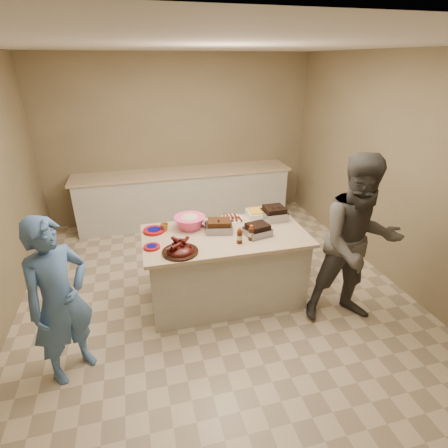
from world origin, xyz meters
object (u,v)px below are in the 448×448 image
object	(u,v)px
guest_blue	(77,368)
guest_gray	(344,315)
mustard_bottle	(215,234)
island	(225,297)
rib_platter	(180,253)
coleslaw_bowl	(190,228)
bbq_bottle_a	(239,243)
roasting_pan	(274,219)
plastic_cup	(165,231)
bbq_bottle_b	(251,240)

from	to	relation	value
guest_blue	guest_gray	size ratio (longest dim) A/B	0.84
mustard_bottle	guest_gray	bearing A→B (deg)	-28.30
island	guest_gray	size ratio (longest dim) A/B	0.98
rib_platter	mustard_bottle	xyz separation A→B (m)	(0.43, 0.32, 0.00)
coleslaw_bowl	bbq_bottle_a	bearing A→B (deg)	-48.06
mustard_bottle	guest_blue	bearing A→B (deg)	-154.47
roasting_pan	plastic_cup	size ratio (longest dim) A/B	2.96
coleslaw_bowl	roasting_pan	bearing A→B (deg)	-0.78
rib_platter	bbq_bottle_b	world-z (taller)	bbq_bottle_b
rib_platter	plastic_cup	bearing A→B (deg)	100.18
island	rib_platter	distance (m)	1.04
coleslaw_bowl	bbq_bottle_b	bearing A→B (deg)	-38.21
island	mustard_bottle	distance (m)	0.86
mustard_bottle	plastic_cup	bearing A→B (deg)	157.92
guest_blue	guest_gray	xyz separation A→B (m)	(2.80, 0.01, 0.00)
bbq_bottle_b	plastic_cup	xyz separation A→B (m)	(-0.86, 0.46, 0.00)
roasting_pan	plastic_cup	bearing A→B (deg)	178.65
coleslaw_bowl	mustard_bottle	world-z (taller)	coleslaw_bowl
roasting_pan	coleslaw_bowl	bearing A→B (deg)	178.76
mustard_bottle	plastic_cup	world-z (taller)	mustard_bottle
rib_platter	guest_gray	xyz separation A→B (m)	(1.73, -0.39, -0.85)
mustard_bottle	guest_gray	xyz separation A→B (m)	(1.30, -0.70, -0.85)
rib_platter	island	bearing A→B (deg)	27.10
roasting_pan	guest_gray	size ratio (longest dim) A/B	0.15
island	guest_blue	world-z (taller)	island
mustard_bottle	plastic_cup	size ratio (longest dim) A/B	1.31
rib_platter	bbq_bottle_b	size ratio (longest dim) A/B	2.12
island	roasting_pan	bearing A→B (deg)	20.47
island	guest_gray	world-z (taller)	island
island	roasting_pan	size ratio (longest dim) A/B	6.66
island	guest_gray	xyz separation A→B (m)	(1.20, -0.66, 0.00)
bbq_bottle_b	mustard_bottle	distance (m)	0.41
coleslaw_bowl	guest_blue	bearing A→B (deg)	-143.76
bbq_bottle_b	plastic_cup	distance (m)	0.97
rib_platter	guest_blue	distance (m)	1.42
guest_gray	rib_platter	bearing A→B (deg)	176.87
coleslaw_bowl	plastic_cup	size ratio (longest dim) A/B	3.87
mustard_bottle	plastic_cup	distance (m)	0.57
rib_platter	roasting_pan	size ratio (longest dim) A/B	1.35
coleslaw_bowl	plastic_cup	world-z (taller)	coleslaw_bowl
roasting_pan	rib_platter	bearing A→B (deg)	-157.51
roasting_pan	bbq_bottle_a	bearing A→B (deg)	-141.19
rib_platter	coleslaw_bowl	size ratio (longest dim) A/B	1.03
bbq_bottle_a	mustard_bottle	distance (m)	0.34
plastic_cup	guest_blue	xyz separation A→B (m)	(-0.97, -0.93, -0.85)
rib_platter	mustard_bottle	world-z (taller)	rib_platter
coleslaw_bowl	bbq_bottle_b	world-z (taller)	coleslaw_bowl
plastic_cup	coleslaw_bowl	bearing A→B (deg)	-1.27
rib_platter	bbq_bottle_a	world-z (taller)	bbq_bottle_a
roasting_pan	bbq_bottle_a	distance (m)	0.74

